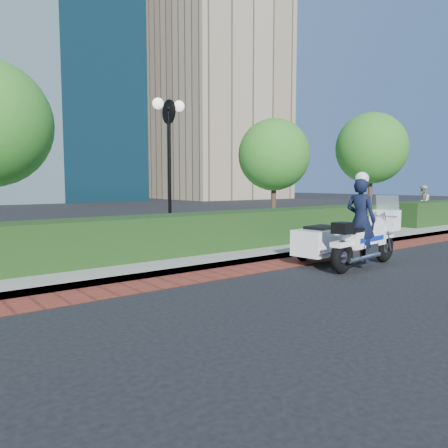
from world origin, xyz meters
TOP-DOWN VIEW (x-y plane):
  - ground at (0.00, 0.00)m, footprint 120.00×120.00m
  - brick_strip at (0.00, 1.50)m, footprint 60.00×1.00m
  - sidewalk at (0.00, 6.00)m, footprint 60.00×8.00m
  - hedge_main at (0.00, 3.60)m, footprint 18.00×1.20m
  - lamppost at (1.00, 5.20)m, footprint 1.02×0.70m
  - tree_c at (6.50, 6.50)m, footprint 2.80×2.80m
  - tree_d at (13.00, 6.50)m, footprint 3.40×3.40m
  - tower_right at (28.00, 38.00)m, footprint 14.00×12.00m
  - police_motorcycle at (2.94, 0.36)m, footprint 2.73×1.94m
  - pedestrian at (14.85, 4.81)m, footprint 0.96×0.83m

SIDE VIEW (x-z plane):
  - ground at x=0.00m, z-range 0.00..0.00m
  - brick_strip at x=0.00m, z-range 0.00..0.01m
  - sidewalk at x=0.00m, z-range 0.00..0.15m
  - hedge_main at x=0.00m, z-range 0.15..1.15m
  - police_motorcycle at x=2.94m, z-range -0.35..1.86m
  - pedestrian at x=14.85m, z-range 0.15..1.85m
  - lamppost at x=1.00m, z-range 0.85..5.06m
  - tree_c at x=6.50m, z-range 0.90..5.20m
  - tree_d at x=13.00m, z-range 1.03..6.19m
  - tower_right at x=28.00m, z-range 0.00..28.00m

